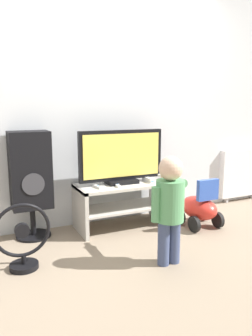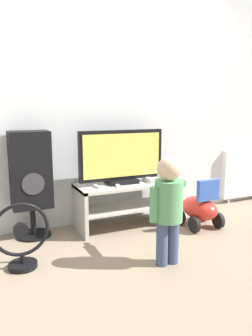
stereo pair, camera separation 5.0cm
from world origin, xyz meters
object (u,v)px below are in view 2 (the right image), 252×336
object	(u,v)px
floor_fan	(21,239)
radiator	(243,173)
television	(122,157)
remote_primary	(98,187)
child	(168,202)
game_console	(148,180)
remote_secondary	(117,185)
speaker_tower	(30,172)
ride_on_toy	(200,208)

from	to	relation	value
floor_fan	radiator	distance (m)	3.02
television	floor_fan	world-z (taller)	television
remote_primary	floor_fan	xyz separation A→B (m)	(-0.78, -0.44, -0.24)
television	radiator	bearing A→B (deg)	6.52
child	game_console	bearing A→B (deg)	71.43
game_console	floor_fan	world-z (taller)	floor_fan
remote_secondary	radiator	distance (m)	1.98
floor_fan	radiator	world-z (taller)	radiator
game_console	radiator	xyz separation A→B (m)	(1.57, 0.27, -0.11)
speaker_tower	radiator	xyz separation A→B (m)	(2.74, 0.11, -0.26)
radiator	television	bearing A→B (deg)	-173.48
television	radiator	size ratio (longest dim) A/B	1.31
game_console	child	distance (m)	0.92
child	radiator	bearing A→B (deg)	31.37
remote_primary	remote_secondary	bearing A→B (deg)	-7.18
television	game_console	bearing A→B (deg)	-10.73
television	remote_primary	size ratio (longest dim) A/B	6.76
game_console	remote_primary	distance (m)	0.58
game_console	speaker_tower	bearing A→B (deg)	172.66
remote_primary	remote_secondary	xyz separation A→B (m)	(0.20, -0.02, 0.00)
radiator	game_console	bearing A→B (deg)	-170.40
remote_secondary	child	distance (m)	0.81
child	ride_on_toy	size ratio (longest dim) A/B	1.66
television	speaker_tower	world-z (taller)	speaker_tower
remote_secondary	ride_on_toy	distance (m)	0.91
television	game_console	distance (m)	0.38
television	ride_on_toy	xyz separation A→B (m)	(0.73, -0.35, -0.53)
remote_primary	speaker_tower	bearing A→B (deg)	162.56
television	ride_on_toy	world-z (taller)	television
ride_on_toy	speaker_tower	bearing A→B (deg)	164.54
remote_secondary	radiator	size ratio (longest dim) A/B	0.19
floor_fan	ride_on_toy	world-z (taller)	same
floor_fan	radiator	bearing A→B (deg)	14.21
speaker_tower	radiator	size ratio (longest dim) A/B	1.48
remote_primary	ride_on_toy	xyz separation A→B (m)	(1.03, -0.26, -0.27)
remote_primary	radiator	size ratio (longest dim) A/B	0.19
remote_primary	speaker_tower	distance (m)	0.65
game_console	radiator	size ratio (longest dim) A/B	0.28
speaker_tower	radiator	distance (m)	2.76
child	radiator	xyz separation A→B (m)	(1.86, 1.13, -0.14)
game_console	remote_primary	size ratio (longest dim) A/B	1.45
television	radiator	distance (m)	1.90
speaker_tower	ride_on_toy	size ratio (longest dim) A/B	1.94
remote_secondary	floor_fan	size ratio (longest dim) A/B	0.25
remote_primary	radiator	xyz separation A→B (m)	(2.14, 0.30, -0.10)
game_console	child	world-z (taller)	child
television	remote_primary	world-z (taller)	television
remote_primary	floor_fan	bearing A→B (deg)	-150.63
radiator	floor_fan	bearing A→B (deg)	-165.79
remote_primary	child	bearing A→B (deg)	-71.09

